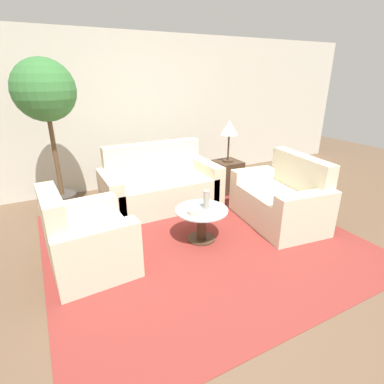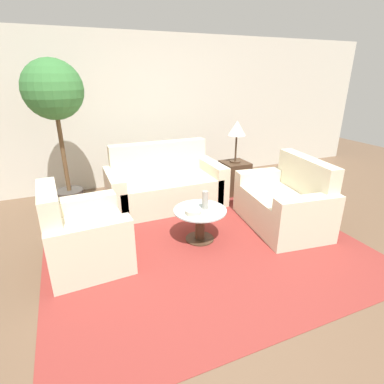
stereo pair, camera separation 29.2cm
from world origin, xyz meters
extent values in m
plane|color=brown|center=(0.00, 0.00, 0.00)|extent=(14.00, 14.00, 0.00)
cube|color=beige|center=(0.00, 3.02, 1.30)|extent=(10.00, 0.06, 2.60)
cube|color=maroon|center=(0.13, 0.60, 0.00)|extent=(3.61, 3.32, 0.01)
cube|color=beige|center=(0.09, 1.76, 0.23)|extent=(1.55, 0.87, 0.46)
cube|color=beige|center=(0.09, 2.11, 0.47)|extent=(1.55, 0.18, 0.94)
cube|color=beige|center=(-0.69, 1.76, 0.31)|extent=(0.20, 0.87, 0.62)
cube|color=beige|center=(0.86, 1.76, 0.31)|extent=(0.20, 0.87, 0.62)
cube|color=beige|center=(-1.17, 0.66, 0.23)|extent=(0.84, 0.78, 0.46)
cube|color=beige|center=(-1.48, 0.64, 0.45)|extent=(0.22, 0.75, 0.91)
cube|color=beige|center=(-1.15, 0.29, 0.31)|extent=(0.81, 0.24, 0.62)
cube|color=beige|center=(-1.19, 1.03, 0.31)|extent=(0.81, 0.24, 0.62)
cube|color=beige|center=(1.31, 0.54, 0.23)|extent=(0.96, 1.18, 0.46)
cube|color=beige|center=(1.63, 0.49, 0.46)|extent=(0.32, 1.10, 0.92)
cube|color=beige|center=(1.37, 1.07, 0.31)|extent=(0.85, 0.30, 0.62)
cube|color=beige|center=(1.24, 0.00, 0.31)|extent=(0.85, 0.30, 0.62)
cylinder|color=#422D1E|center=(0.13, 0.60, 0.01)|extent=(0.35, 0.35, 0.02)
cylinder|color=#422D1E|center=(0.13, 0.60, 0.20)|extent=(0.12, 0.12, 0.39)
cylinder|color=#B2C6C6|center=(0.13, 0.60, 0.40)|extent=(0.64, 0.64, 0.02)
cube|color=#422D1E|center=(1.35, 1.85, 0.27)|extent=(0.43, 0.43, 0.55)
cylinder|color=#422D1E|center=(1.35, 1.85, 0.56)|extent=(0.18, 0.18, 0.02)
cylinder|color=#422D1E|center=(1.35, 1.85, 0.79)|extent=(0.03, 0.03, 0.43)
cone|color=white|center=(1.35, 1.85, 1.12)|extent=(0.29, 0.29, 0.23)
cylinder|color=#3D3833|center=(-1.30, 2.10, 0.17)|extent=(0.39, 0.39, 0.34)
cylinder|color=brown|center=(-1.30, 2.10, 0.94)|extent=(0.06, 0.06, 1.19)
sphere|color=#387538|center=(-1.30, 2.10, 1.75)|extent=(0.78, 0.78, 0.78)
cylinder|color=#9E998E|center=(0.20, 0.61, 0.53)|extent=(0.07, 0.07, 0.23)
cylinder|color=beige|center=(0.01, 0.53, 0.44)|extent=(0.18, 0.18, 0.05)
camera|label=1|loc=(-1.49, -2.26, 1.94)|focal=28.00mm
camera|label=2|loc=(-1.23, -2.38, 1.94)|focal=28.00mm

